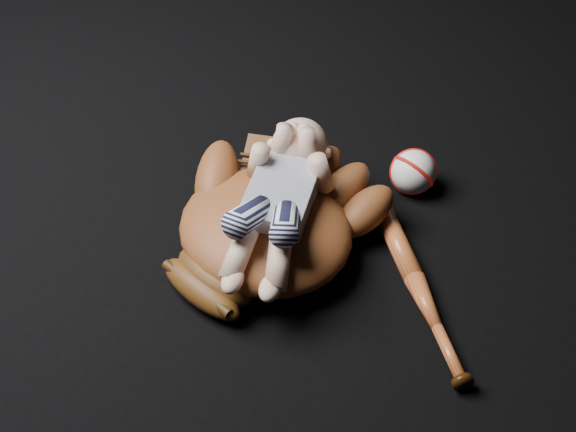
{
  "coord_description": "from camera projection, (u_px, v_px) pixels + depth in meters",
  "views": [
    {
      "loc": [
        0.54,
        -0.87,
        1.03
      ],
      "look_at": [
        0.09,
        -0.02,
        0.07
      ],
      "focal_mm": 50.0,
      "sensor_mm": 36.0,
      "label": 1
    }
  ],
  "objects": [
    {
      "name": "baseball",
      "position": [
        413.0,
        172.0,
        1.48
      ],
      "size": [
        0.09,
        0.09,
        0.08
      ],
      "primitive_type": "sphere",
      "rotation": [
        0.0,
        0.0,
        0.06
      ],
      "color": "white",
      "rests_on": "ground"
    },
    {
      "name": "baseball_bat",
      "position": [
        419.0,
        289.0,
        1.32
      ],
      "size": [
        0.28,
        0.31,
        0.04
      ],
      "primitive_type": null,
      "rotation": [
        0.0,
        0.0,
        0.72
      ],
      "color": "#AE4A21",
      "rests_on": "ground"
    },
    {
      "name": "baseball_glove",
      "position": [
        265.0,
        223.0,
        1.35
      ],
      "size": [
        0.48,
        0.52,
        0.14
      ],
      "primitive_type": null,
      "rotation": [
        0.0,
        0.0,
        -0.28
      ],
      "color": "#622E15",
      "rests_on": "ground"
    },
    {
      "name": "newborn_baby",
      "position": [
        276.0,
        201.0,
        1.31
      ],
      "size": [
        0.25,
        0.4,
        0.15
      ],
      "primitive_type": null,
      "rotation": [
        0.0,
        0.0,
        0.23
      ],
      "color": "#D4A388",
      "rests_on": "baseball_glove"
    }
  ]
}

